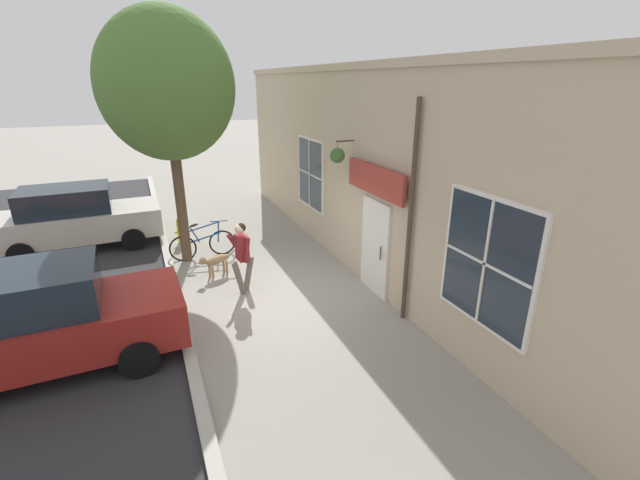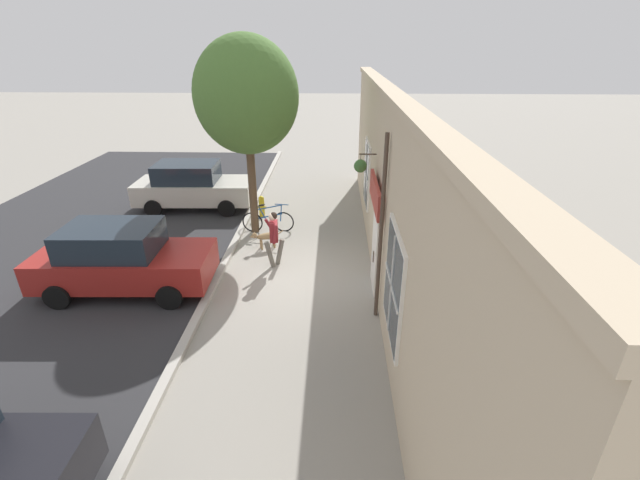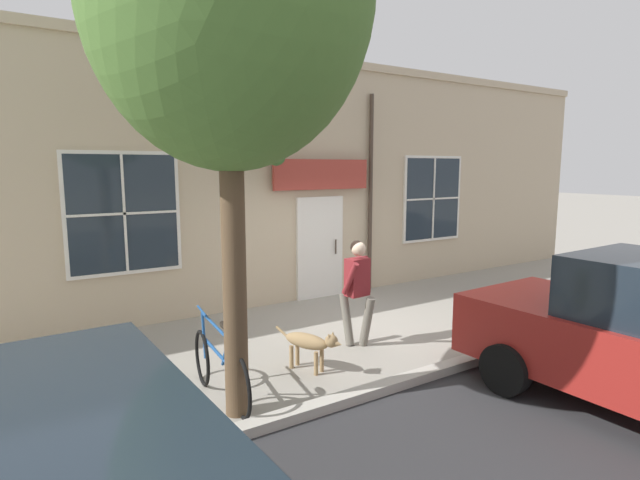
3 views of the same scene
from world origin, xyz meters
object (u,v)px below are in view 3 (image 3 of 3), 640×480
at_px(pedestrian_walking, 357,284).
at_px(street_tree_by_curb, 225,7).
at_px(dog_on_leash, 310,343).
at_px(leaning_bicycle, 220,367).
at_px(fire_hydrant, 101,412).

xyz_separation_m(pedestrian_walking, street_tree_by_curb, (0.93, -2.39, 3.31)).
xyz_separation_m(dog_on_leash, leaning_bicycle, (0.10, -1.30, -0.01)).
bearing_deg(leaning_bicycle, dog_on_leash, 94.53).
bearing_deg(street_tree_by_curb, leaning_bicycle, -178.00).
bearing_deg(fire_hydrant, dog_on_leash, 101.35).
bearing_deg(dog_on_leash, pedestrian_walking, 111.36).
bearing_deg(dog_on_leash, fire_hydrant, -78.65).
relative_size(pedestrian_walking, street_tree_by_curb, 0.27).
xyz_separation_m(street_tree_by_curb, fire_hydrant, (0.04, -1.38, -3.88)).
height_order(pedestrian_walking, street_tree_by_curb, street_tree_by_curb).
bearing_deg(fire_hydrant, street_tree_by_curb, 91.48).
relative_size(street_tree_by_curb, leaning_bicycle, 3.49).
xyz_separation_m(pedestrian_walking, dog_on_leash, (0.43, -1.10, -0.57)).
distance_m(pedestrian_walking, street_tree_by_curb, 4.19).
distance_m(pedestrian_walking, fire_hydrant, 3.94).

